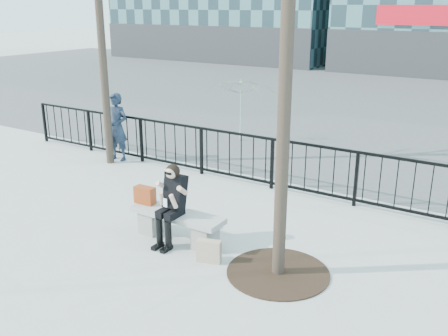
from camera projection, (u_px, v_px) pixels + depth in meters
The scene contains 10 objects.
ground at pixel (178, 239), 8.30m from camera, with size 120.00×120.00×0.00m, color #A3A39E.
street_surface at pixel (401, 100), 20.35m from camera, with size 60.00×23.00×0.01m, color #474747.
railing at pixel (264, 162), 10.54m from camera, with size 14.00×0.06×1.10m.
tree_grate at pixel (278, 272), 7.25m from camera, with size 1.50×1.50×0.02m, color black.
bench_main at pixel (178, 223), 8.21m from camera, with size 1.65×0.46×0.49m.
seated_woman at pixel (171, 205), 7.96m from camera, with size 0.50×0.64×1.34m.
handbag at pixel (145, 195), 8.47m from camera, with size 0.36×0.17×0.29m, color #933412.
shopping_bag at pixel (209, 251), 7.53m from camera, with size 0.37×0.14×0.35m, color beige.
standing_man at pixel (117, 127), 12.32m from camera, with size 0.61×0.40×1.68m, color black.
vendor_umbrella at pixel (240, 110), 14.03m from camera, with size 1.94×1.98×1.78m, color yellow.
Camera 1 is at (4.66, -5.94, 3.72)m, focal length 40.00 mm.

